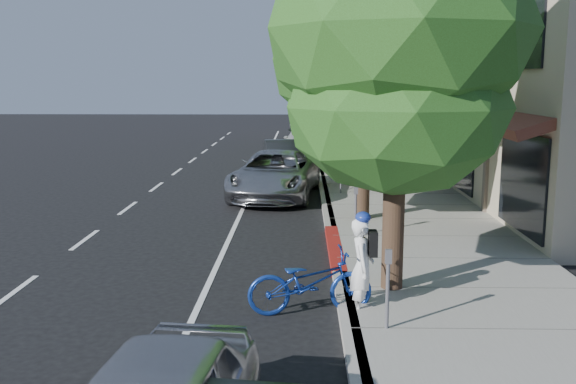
{
  "coord_description": "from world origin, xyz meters",
  "views": [
    {
      "loc": [
        -0.78,
        -13.47,
        3.96
      ],
      "look_at": [
        -1.1,
        1.35,
        1.35
      ],
      "focal_mm": 40.0,
      "sensor_mm": 36.0,
      "label": 1
    }
  ],
  "objects_px": {
    "bicycle": "(310,282)",
    "silver_suv": "(275,174)",
    "dark_sedan": "(282,156)",
    "street_tree_5": "(328,76)",
    "street_tree_2": "(349,74)",
    "street_tree_1": "(365,64)",
    "street_tree_3": "(339,63)",
    "dark_suv_far": "(307,133)",
    "white_pickup": "(307,143)",
    "street_tree_4": "(333,61)",
    "pedestrian": "(420,164)",
    "street_tree_0": "(399,37)",
    "cyclist": "(362,267)"
  },
  "relations": [
    {
      "from": "street_tree_4",
      "to": "white_pickup",
      "type": "height_order",
      "value": "street_tree_4"
    },
    {
      "from": "street_tree_2",
      "to": "dark_suv_far",
      "type": "relative_size",
      "value": 1.38
    },
    {
      "from": "pedestrian",
      "to": "street_tree_5",
      "type": "bearing_deg",
      "value": -80.62
    },
    {
      "from": "bicycle",
      "to": "white_pickup",
      "type": "relative_size",
      "value": 0.37
    },
    {
      "from": "street_tree_4",
      "to": "bicycle",
      "type": "xyz_separation_m",
      "value": [
        -1.53,
        -25.0,
        -4.37
      ]
    },
    {
      "from": "cyclist",
      "to": "dark_suv_far",
      "type": "distance_m",
      "value": 27.04
    },
    {
      "from": "dark_sedan",
      "to": "dark_suv_far",
      "type": "xyz_separation_m",
      "value": [
        1.13,
        9.9,
        0.16
      ]
    },
    {
      "from": "street_tree_2",
      "to": "street_tree_1",
      "type": "bearing_deg",
      "value": -90.0
    },
    {
      "from": "street_tree_2",
      "to": "pedestrian",
      "type": "relative_size",
      "value": 4.37
    },
    {
      "from": "street_tree_3",
      "to": "dark_sedan",
      "type": "xyz_separation_m",
      "value": [
        -2.53,
        -1.87,
        -4.0
      ]
    },
    {
      "from": "street_tree_5",
      "to": "white_pickup",
      "type": "bearing_deg",
      "value": -98.39
    },
    {
      "from": "street_tree_1",
      "to": "street_tree_3",
      "type": "height_order",
      "value": "street_tree_3"
    },
    {
      "from": "street_tree_3",
      "to": "street_tree_2",
      "type": "bearing_deg",
      "value": -90.0
    },
    {
      "from": "street_tree_3",
      "to": "street_tree_5",
      "type": "xyz_separation_m",
      "value": [
        0.0,
        12.0,
        -0.5
      ]
    },
    {
      "from": "bicycle",
      "to": "white_pickup",
      "type": "distance_m",
      "value": 21.51
    },
    {
      "from": "dark_sedan",
      "to": "pedestrian",
      "type": "height_order",
      "value": "pedestrian"
    },
    {
      "from": "pedestrian",
      "to": "bicycle",
      "type": "bearing_deg",
      "value": 73.12
    },
    {
      "from": "dark_sedan",
      "to": "street_tree_5",
      "type": "bearing_deg",
      "value": 73.0
    },
    {
      "from": "street_tree_0",
      "to": "dark_sedan",
      "type": "height_order",
      "value": "street_tree_0"
    },
    {
      "from": "street_tree_1",
      "to": "dark_sedan",
      "type": "bearing_deg",
      "value": 104.03
    },
    {
      "from": "street_tree_1",
      "to": "street_tree_4",
      "type": "xyz_separation_m",
      "value": [
        -0.0,
        18.0,
        0.56
      ]
    },
    {
      "from": "street_tree_4",
      "to": "pedestrian",
      "type": "relative_size",
      "value": 5.16
    },
    {
      "from": "street_tree_0",
      "to": "street_tree_4",
      "type": "xyz_separation_m",
      "value": [
        -0.0,
        24.0,
        0.25
      ]
    },
    {
      "from": "bicycle",
      "to": "pedestrian",
      "type": "height_order",
      "value": "pedestrian"
    },
    {
      "from": "bicycle",
      "to": "dark_sedan",
      "type": "bearing_deg",
      "value": -5.77
    },
    {
      "from": "silver_suv",
      "to": "bicycle",
      "type": "bearing_deg",
      "value": -77.49
    },
    {
      "from": "street_tree_5",
      "to": "dark_sedan",
      "type": "distance_m",
      "value": 14.52
    },
    {
      "from": "street_tree_5",
      "to": "street_tree_1",
      "type": "bearing_deg",
      "value": -90.0
    },
    {
      "from": "street_tree_0",
      "to": "street_tree_3",
      "type": "relative_size",
      "value": 0.97
    },
    {
      "from": "street_tree_4",
      "to": "pedestrian",
      "type": "distance_m",
      "value": 13.33
    },
    {
      "from": "street_tree_0",
      "to": "white_pickup",
      "type": "relative_size",
      "value": 1.33
    },
    {
      "from": "street_tree_2",
      "to": "white_pickup",
      "type": "distance_m",
      "value": 9.24
    },
    {
      "from": "street_tree_1",
      "to": "bicycle",
      "type": "xyz_separation_m",
      "value": [
        -1.53,
        -7.0,
        -3.81
      ]
    },
    {
      "from": "street_tree_3",
      "to": "dark_suv_far",
      "type": "xyz_separation_m",
      "value": [
        -1.4,
        8.03,
        -3.84
      ]
    },
    {
      "from": "cyclist",
      "to": "dark_suv_far",
      "type": "xyz_separation_m",
      "value": [
        -0.75,
        27.03,
        0.01
      ]
    },
    {
      "from": "street_tree_4",
      "to": "dark_suv_far",
      "type": "bearing_deg",
      "value": 124.55
    },
    {
      "from": "street_tree_4",
      "to": "pedestrian",
      "type": "xyz_separation_m",
      "value": [
        2.61,
        -12.44,
        -4.0
      ]
    },
    {
      "from": "street_tree_0",
      "to": "white_pickup",
      "type": "height_order",
      "value": "street_tree_0"
    },
    {
      "from": "cyclist",
      "to": "street_tree_4",
      "type": "bearing_deg",
      "value": 3.28
    },
    {
      "from": "street_tree_4",
      "to": "white_pickup",
      "type": "xyz_separation_m",
      "value": [
        -1.4,
        -3.49,
        -4.1
      ]
    },
    {
      "from": "street_tree_2",
      "to": "silver_suv",
      "type": "height_order",
      "value": "street_tree_2"
    },
    {
      "from": "street_tree_5",
      "to": "pedestrian",
      "type": "bearing_deg",
      "value": -81.96
    },
    {
      "from": "dark_suv_far",
      "to": "street_tree_2",
      "type": "bearing_deg",
      "value": -77.83
    },
    {
      "from": "street_tree_0",
      "to": "bicycle",
      "type": "bearing_deg",
      "value": -146.81
    },
    {
      "from": "street_tree_1",
      "to": "dark_suv_far",
      "type": "bearing_deg",
      "value": 94.0
    },
    {
      "from": "street_tree_5",
      "to": "white_pickup",
      "type": "distance_m",
      "value": 10.16
    },
    {
      "from": "street_tree_4",
      "to": "dark_suv_far",
      "type": "height_order",
      "value": "street_tree_4"
    },
    {
      "from": "street_tree_1",
      "to": "street_tree_3",
      "type": "bearing_deg",
      "value": 90.0
    },
    {
      "from": "bicycle",
      "to": "silver_suv",
      "type": "distance_m",
      "value": 11.05
    },
    {
      "from": "cyclist",
      "to": "silver_suv",
      "type": "xyz_separation_m",
      "value": [
        -1.93,
        11.0,
        -0.05
      ]
    }
  ]
}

